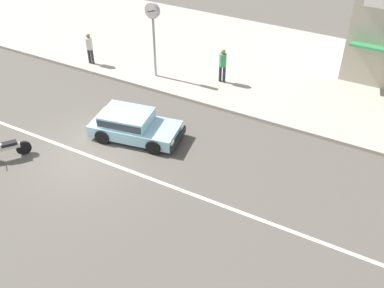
# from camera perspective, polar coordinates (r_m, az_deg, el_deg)

# --- Properties ---
(ground_plane) EXTENTS (160.00, 160.00, 0.00)m
(ground_plane) POSITION_cam_1_polar(r_m,az_deg,el_deg) (17.54, -13.08, -1.41)
(ground_plane) COLOR #544F47
(lane_centre_stripe) EXTENTS (50.40, 0.14, 0.01)m
(lane_centre_stripe) POSITION_cam_1_polar(r_m,az_deg,el_deg) (17.53, -13.08, -1.40)
(lane_centre_stripe) COLOR silver
(lane_centre_stripe) RESTS_ON ground
(kerb_strip) EXTENTS (68.00, 10.00, 0.15)m
(kerb_strip) POSITION_cam_1_polar(r_m,az_deg,el_deg) (24.81, 2.23, 11.67)
(kerb_strip) COLOR #ADA393
(kerb_strip) RESTS_ON ground
(hatchback_pale_blue_0) EXTENTS (3.81, 2.19, 1.10)m
(hatchback_pale_blue_0) POSITION_cam_1_polar(r_m,az_deg,el_deg) (17.89, -7.57, 2.48)
(hatchback_pale_blue_0) COLOR #93C6D6
(hatchback_pale_blue_0) RESTS_ON ground
(motorcycle_0) EXTENTS (1.15, 1.49, 0.80)m
(motorcycle_0) POSITION_cam_1_polar(r_m,az_deg,el_deg) (18.09, -22.61, -0.61)
(motorcycle_0) COLOR black
(motorcycle_0) RESTS_ON ground
(street_clock) EXTENTS (0.71, 0.22, 3.60)m
(street_clock) POSITION_cam_1_polar(r_m,az_deg,el_deg) (21.11, -4.97, 15.22)
(street_clock) COLOR #9E9EA3
(street_clock) RESTS_ON kerb_strip
(pedestrian_near_clock) EXTENTS (0.34, 0.34, 1.66)m
(pedestrian_near_clock) POSITION_cam_1_polar(r_m,az_deg,el_deg) (21.23, 3.91, 10.21)
(pedestrian_near_clock) COLOR #232838
(pedestrian_near_clock) RESTS_ON kerb_strip
(pedestrian_mid_kerb) EXTENTS (0.34, 0.34, 1.59)m
(pedestrian_mid_kerb) POSITION_cam_1_polar(r_m,az_deg,el_deg) (23.52, -12.90, 11.99)
(pedestrian_mid_kerb) COLOR #333338
(pedestrian_mid_kerb) RESTS_ON kerb_strip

